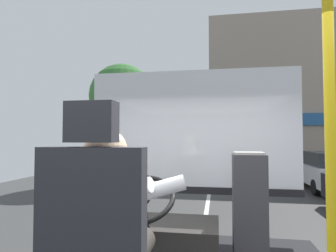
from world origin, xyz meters
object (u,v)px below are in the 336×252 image
(fare_box, at_px, (250,211))
(handrail_pole, at_px, (331,155))
(parked_car_white, at_px, (330,170))
(steering_console, at_px, (155,242))
(bus_driver, at_px, (110,222))

(fare_box, bearing_deg, handrail_pole, -81.48)
(fare_box, distance_m, parked_car_white, 9.95)
(steering_console, height_order, parked_car_white, steering_console)
(bus_driver, bearing_deg, handrail_pole, -7.14)
(parked_car_white, bearing_deg, steering_console, -117.02)
(fare_box, bearing_deg, bus_driver, -124.86)
(steering_console, height_order, fare_box, fare_box)
(steering_console, bearing_deg, fare_box, 6.74)
(steering_console, xyz_separation_m, fare_box, (0.81, 0.10, 0.28))
(steering_console, bearing_deg, bus_driver, -90.00)
(bus_driver, xyz_separation_m, handrail_pole, (1.01, -0.13, 0.36))
(bus_driver, relative_size, fare_box, 0.74)
(bus_driver, distance_m, fare_box, 1.43)
(handrail_pole, relative_size, parked_car_white, 0.54)
(fare_box, bearing_deg, parked_car_white, 66.90)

